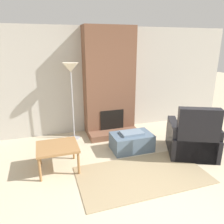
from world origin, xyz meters
TOP-DOWN VIEW (x-y plane):
  - ground_plane at (0.00, 0.00)m, footprint 24.00×24.00m
  - wall_back at (0.00, 3.31)m, footprint 6.96×0.06m
  - fireplace at (0.00, 3.04)m, footprint 1.23×0.82m
  - ottoman at (0.14, 1.91)m, footprint 0.86×0.55m
  - armchair at (1.25, 1.35)m, footprint 1.25×1.29m
  - side_table at (-1.43, 1.62)m, footprint 0.72×0.65m
  - floor_lamp_left at (-0.95, 2.89)m, footprint 0.35×0.35m
  - area_rug at (-0.06, 0.96)m, footprint 2.24×1.23m

SIDE VIEW (x-z plane):
  - ground_plane at x=0.00m, z-range 0.00..0.00m
  - area_rug at x=-0.06m, z-range 0.00..0.01m
  - ottoman at x=0.14m, z-range -0.02..0.39m
  - armchair at x=1.25m, z-range -0.22..0.86m
  - side_table at x=-1.43m, z-range 0.18..0.64m
  - fireplace at x=0.00m, z-range -0.06..2.54m
  - wall_back at x=0.00m, z-range 0.00..2.60m
  - floor_lamp_left at x=-0.95m, z-range 0.68..2.48m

